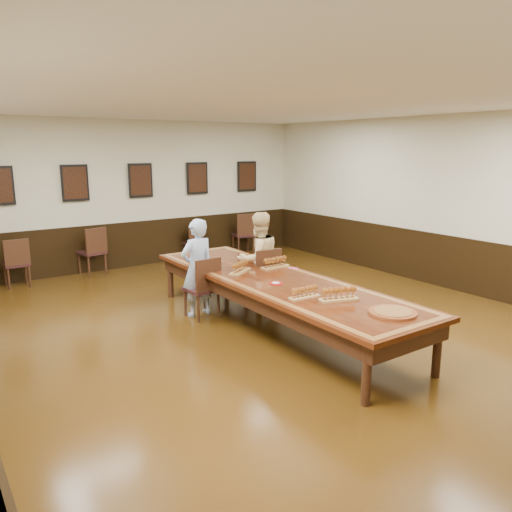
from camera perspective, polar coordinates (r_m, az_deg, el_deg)
floor at (r=7.42m, az=2.22°, el=-8.33°), size 8.00×10.00×0.02m
ceiling at (r=6.97m, az=2.45°, el=17.29°), size 8.00×10.00×0.02m
wall_back at (r=11.40m, az=-13.12°, el=6.93°), size 8.00×0.02×3.20m
wall_right at (r=9.94m, az=21.22°, el=5.68°), size 0.02×10.00×3.20m
chair_man at (r=7.80m, az=-6.26°, el=-3.54°), size 0.49×0.53×0.97m
chair_woman at (r=8.26m, az=0.68°, el=-2.43°), size 0.50×0.54×1.01m
spare_chair_a at (r=10.49m, az=-25.75°, el=-0.67°), size 0.45×0.49×0.94m
spare_chair_b at (r=10.94m, az=-18.27°, el=0.58°), size 0.57×0.60×1.00m
spare_chair_c at (r=11.89m, az=-7.33°, el=1.69°), size 0.45×0.48×0.87m
spare_chair_d at (r=12.41m, az=-1.46°, el=2.60°), size 0.58×0.62×1.03m
person_man at (r=7.81m, az=-6.72°, el=-1.35°), size 0.59×0.42×1.54m
person_woman at (r=8.28m, az=0.30°, el=-0.37°), size 0.82×0.66×1.57m
pink_phone at (r=7.81m, az=4.28°, el=-1.42°), size 0.12×0.15×0.01m
wainscoting at (r=7.26m, az=2.26°, el=-4.55°), size 8.00×10.00×1.00m
conference_table at (r=7.22m, az=2.26°, el=-3.71°), size 1.40×5.00×0.76m
posters at (r=11.31m, az=-13.06°, el=8.41°), size 6.14×0.04×0.74m
flight_a at (r=7.54m, az=-1.82°, el=-1.29°), size 0.48×0.37×0.18m
flight_b at (r=7.83m, az=2.20°, el=-0.78°), size 0.48×0.17×0.18m
flight_c at (r=6.29m, az=5.56°, el=-4.19°), size 0.42×0.15×0.15m
flight_d at (r=6.24m, az=9.47°, el=-4.32°), size 0.51×0.29×0.18m
red_plate_grp at (r=6.91m, az=2.27°, el=-3.16°), size 0.18×0.18×0.02m
carved_platter at (r=5.89m, az=15.36°, el=-6.25°), size 0.57×0.57×0.04m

